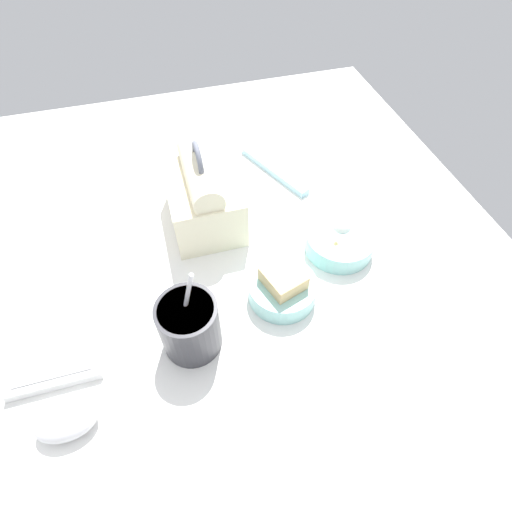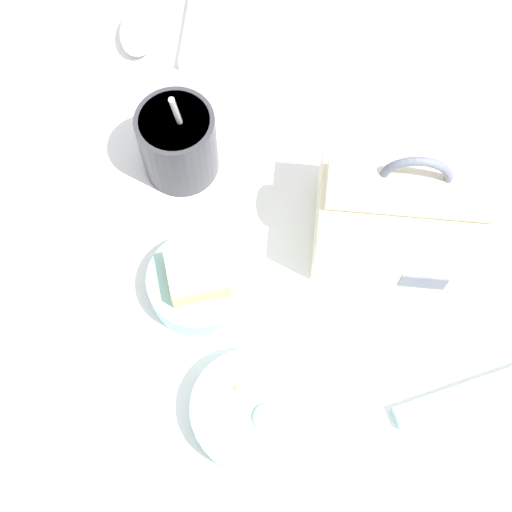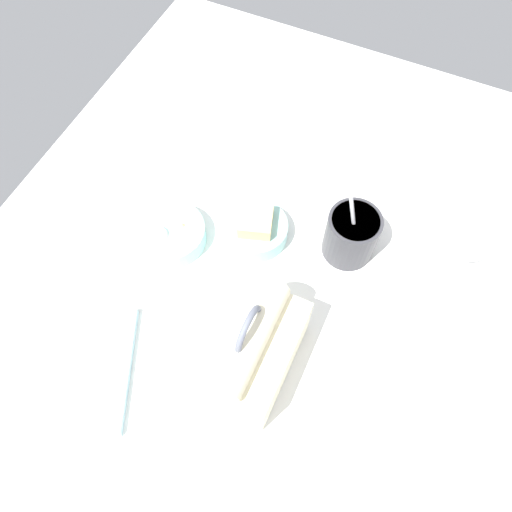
# 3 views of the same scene
# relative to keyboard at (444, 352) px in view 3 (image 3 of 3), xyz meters

# --- Properties ---
(desk_surface) EXTENTS (1.40, 1.10, 0.02)m
(desk_surface) POSITION_rel_keyboard_xyz_m (0.01, -0.36, -0.02)
(desk_surface) COLOR white
(desk_surface) RESTS_ON ground
(keyboard) EXTENTS (0.31, 0.15, 0.02)m
(keyboard) POSITION_rel_keyboard_xyz_m (0.00, 0.00, 0.00)
(keyboard) COLOR silver
(keyboard) RESTS_ON desk_surface
(lunch_bag) EXTENTS (0.20, 0.14, 0.19)m
(lunch_bag) POSITION_rel_keyboard_xyz_m (0.15, -0.30, 0.06)
(lunch_bag) COLOR #EFE5C1
(lunch_bag) RESTS_ON desk_surface
(soup_cup) EXTENTS (0.10, 0.10, 0.18)m
(soup_cup) POSITION_rel_keyboard_xyz_m (-0.13, -0.23, 0.05)
(soup_cup) COLOR #333338
(soup_cup) RESTS_ON desk_surface
(bento_bowl_sandwich) EXTENTS (0.13, 0.13, 0.07)m
(bento_bowl_sandwich) POSITION_rel_keyboard_xyz_m (-0.08, -0.40, 0.02)
(bento_bowl_sandwich) COLOR #93D1CC
(bento_bowl_sandwich) RESTS_ON desk_surface
(bento_bowl_snacks) EXTENTS (0.14, 0.14, 0.06)m
(bento_bowl_snacks) POSITION_rel_keyboard_xyz_m (-0.00, -0.55, 0.01)
(bento_bowl_snacks) COLOR #93D1CC
(bento_bowl_snacks) RESTS_ON desk_surface
(computer_mouse) EXTENTS (0.06, 0.09, 0.04)m
(computer_mouse) POSITION_rel_keyboard_xyz_m (-0.22, -0.02, 0.01)
(computer_mouse) COLOR silver
(computer_mouse) RESTS_ON desk_surface
(chopstick_case) EXTENTS (0.21, 0.11, 0.02)m
(chopstick_case) POSITION_rel_keyboard_xyz_m (0.26, -0.49, -0.00)
(chopstick_case) COLOR #99C6D6
(chopstick_case) RESTS_ON desk_surface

